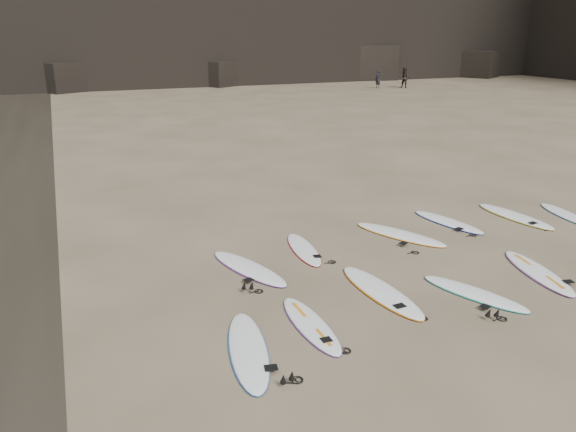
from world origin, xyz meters
name	(u,v)px	position (x,y,z in m)	size (l,w,h in m)	color
ground	(419,291)	(0.00, 0.00, 0.00)	(240.00, 240.00, 0.00)	#897559
surfboard_0	(248,349)	(-4.07, -0.85, 0.05)	(0.63, 2.61, 0.09)	white
surfboard_1	(311,324)	(-2.72, -0.47, 0.04)	(0.56, 2.32, 0.08)	white
surfboard_2	(381,291)	(-0.80, 0.23, 0.05)	(0.67, 2.77, 0.10)	white
surfboard_3	(474,293)	(0.95, -0.57, 0.04)	(0.57, 2.37, 0.09)	white
surfboard_4	(538,272)	(2.99, -0.26, 0.05)	(0.61, 2.54, 0.09)	white
surfboard_5	(249,268)	(-2.98, 2.41, 0.05)	(0.62, 2.60, 0.09)	white
surfboard_6	(304,249)	(-1.34, 3.02, 0.04)	(0.54, 2.26, 0.08)	white
surfboard_7	(400,234)	(1.46, 3.00, 0.05)	(0.65, 2.70, 0.10)	white
surfboard_8	(448,222)	(3.29, 3.35, 0.04)	(0.58, 2.43, 0.09)	white
surfboard_9	(515,216)	(5.41, 3.03, 0.05)	(0.65, 2.70, 0.10)	white
surfboard_10	(566,214)	(6.93, 2.59, 0.04)	(0.55, 2.29, 0.08)	white
person_a	(378,79)	(21.14, 37.15, 0.83)	(0.61, 0.40, 1.66)	black
person_b	(405,78)	(23.47, 36.32, 0.93)	(0.91, 0.71, 1.86)	black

